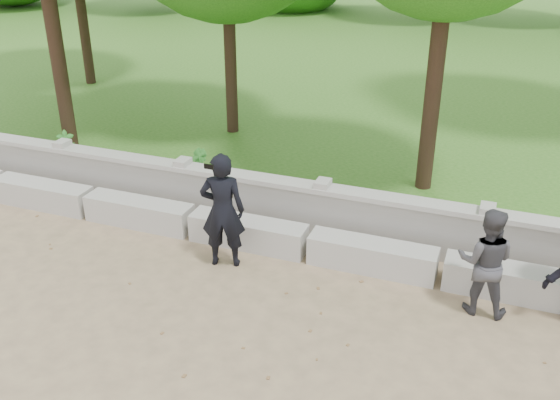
# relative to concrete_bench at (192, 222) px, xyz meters

# --- Properties ---
(ground) EXTENTS (80.00, 80.00, 0.00)m
(ground) POSITION_rel_concrete_bench_xyz_m (-0.00, -1.90, -0.22)
(ground) COLOR tan
(ground) RESTS_ON ground
(lawn) EXTENTS (40.00, 22.00, 0.25)m
(lawn) POSITION_rel_concrete_bench_xyz_m (-0.00, 12.10, -0.10)
(lawn) COLOR #2A5C16
(lawn) RESTS_ON ground
(concrete_bench) EXTENTS (11.90, 0.45, 0.45)m
(concrete_bench) POSITION_rel_concrete_bench_xyz_m (0.00, 0.00, 0.00)
(concrete_bench) COLOR #ADABA3
(concrete_bench) RESTS_ON ground
(parapet_wall) EXTENTS (12.50, 0.35, 0.90)m
(parapet_wall) POSITION_rel_concrete_bench_xyz_m (0.00, 0.70, 0.24)
(parapet_wall) COLOR #A2A099
(parapet_wall) RESTS_ON ground
(man_main) EXTENTS (0.75, 0.69, 1.79)m
(man_main) POSITION_rel_concrete_bench_xyz_m (0.88, -0.62, 0.67)
(man_main) COLOR black
(man_main) RESTS_ON ground
(visitor_left) EXTENTS (0.74, 0.58, 1.51)m
(visitor_left) POSITION_rel_concrete_bench_xyz_m (4.58, -0.50, 0.53)
(visitor_left) COLOR #3F3F44
(visitor_left) RESTS_ON ground
(shrub_a) EXTENTS (0.40, 0.40, 0.64)m
(shrub_a) POSITION_rel_concrete_bench_xyz_m (-3.51, 1.40, 0.35)
(shrub_a) COLOR #33802B
(shrub_a) RESTS_ON lawn
(shrub_b) EXTENTS (0.46, 0.44, 0.65)m
(shrub_b) POSITION_rel_concrete_bench_xyz_m (-0.57, 1.40, 0.35)
(shrub_b) COLOR #33802B
(shrub_b) RESTS_ON lawn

